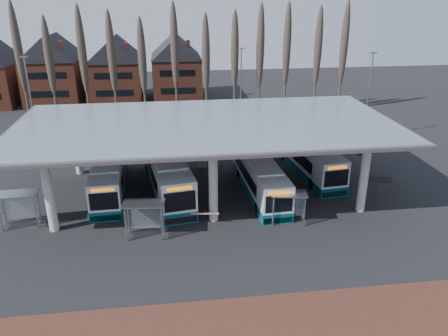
{
  "coord_description": "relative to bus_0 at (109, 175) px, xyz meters",
  "views": [
    {
      "loc": [
        -3.08,
        -27.42,
        16.76
      ],
      "look_at": [
        1.41,
        7.0,
        2.47
      ],
      "focal_mm": 35.0,
      "sensor_mm": 36.0,
      "label": 1
    }
  ],
  "objects": [
    {
      "name": "bus_1",
      "position": [
        5.04,
        -0.57,
        0.17
      ],
      "size": [
        4.61,
        13.12,
        3.57
      ],
      "rotation": [
        0.0,
        0.0,
        0.15
      ],
      "color": "white",
      "rests_on": "ground"
    },
    {
      "name": "poplar_row",
      "position": [
        8.56,
        23.95,
        7.26
      ],
      "size": [
        45.1,
        1.1,
        14.5
      ],
      "color": "#473D33",
      "rests_on": "ground"
    },
    {
      "name": "barrier",
      "position": [
        7.84,
        -7.06,
        -0.69
      ],
      "size": [
        2.12,
        0.72,
        1.07
      ],
      "rotation": [
        0.0,
        0.0,
        -0.14
      ],
      "color": "black",
      "rests_on": "ground"
    },
    {
      "name": "bus_3",
      "position": [
        18.73,
        1.95,
        0.05
      ],
      "size": [
        3.76,
        12.13,
        3.32
      ],
      "rotation": [
        0.0,
        0.0,
        0.1
      ],
      "color": "white",
      "rests_on": "ground"
    },
    {
      "name": "info_sign_0",
      "position": [
        21.56,
        -6.85,
        1.1
      ],
      "size": [
        2.01,
        0.83,
        3.12
      ],
      "rotation": [
        0.0,
        0.0,
        -0.35
      ],
      "color": "black",
      "rests_on": "ground"
    },
    {
      "name": "info_sign_1",
      "position": [
        23.14,
        -1.6,
        1.45
      ],
      "size": [
        2.34,
        0.67,
        3.53
      ],
      "rotation": [
        0.0,
        0.0,
        0.23
      ],
      "color": "black",
      "rests_on": "ground"
    },
    {
      "name": "lamp_post_a",
      "position": [
        -9.44,
        12.95,
        3.82
      ],
      "size": [
        0.8,
        0.16,
        10.17
      ],
      "color": "slate",
      "rests_on": "ground"
    },
    {
      "name": "lamp_post_b",
      "position": [
        14.56,
        16.95,
        3.82
      ],
      "size": [
        0.8,
        0.16,
        10.17
      ],
      "color": "slate",
      "rests_on": "ground"
    },
    {
      "name": "bus_0",
      "position": [
        0.0,
        0.0,
        0.0
      ],
      "size": [
        2.96,
        11.67,
        3.22
      ],
      "rotation": [
        0.0,
        0.0,
        0.04
      ],
      "color": "white",
      "rests_on": "ground"
    },
    {
      "name": "station_canopy",
      "position": [
        8.56,
        -1.05,
        4.17
      ],
      "size": [
        32.0,
        16.0,
        6.34
      ],
      "color": "beige",
      "rests_on": "ground"
    },
    {
      "name": "shelter_0",
      "position": [
        -6.03,
        -5.45,
        0.48
      ],
      "size": [
        3.05,
        1.68,
        2.74
      ],
      "rotation": [
        0.0,
        0.0,
        0.07
      ],
      "color": "gray",
      "rests_on": "ground"
    },
    {
      "name": "townhouse_row",
      "position": [
        -7.19,
        34.95,
        4.42
      ],
      "size": [
        36.8,
        10.3,
        12.25
      ],
      "color": "brown",
      "rests_on": "ground"
    },
    {
      "name": "bus_2",
      "position": [
        13.1,
        -2.15,
        -0.02
      ],
      "size": [
        3.03,
        11.57,
        3.18
      ],
      "rotation": [
        0.0,
        0.0,
        0.05
      ],
      "color": "white",
      "rests_on": "ground"
    },
    {
      "name": "lamp_post_c",
      "position": [
        28.56,
        10.95,
        3.82
      ],
      "size": [
        0.8,
        0.16,
        10.17
      ],
      "color": "slate",
      "rests_on": "ground"
    },
    {
      "name": "shelter_2",
      "position": [
        14.19,
        -7.6,
        0.32
      ],
      "size": [
        2.89,
        1.77,
        2.52
      ],
      "rotation": [
        0.0,
        0.0,
        -0.16
      ],
      "color": "gray",
      "rests_on": "ground"
    },
    {
      "name": "shelter_1",
      "position": [
        3.4,
        -8.22,
        0.48
      ],
      "size": [
        3.08,
        1.75,
        2.74
      ],
      "rotation": [
        0.0,
        0.0,
        -0.1
      ],
      "color": "gray",
      "rests_on": "ground"
    },
    {
      "name": "ground",
      "position": [
        8.56,
        -9.05,
        -1.52
      ],
      "size": [
        140.0,
        140.0,
        0.0
      ],
      "primitive_type": "plane",
      "color": "black",
      "rests_on": "ground"
    }
  ]
}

